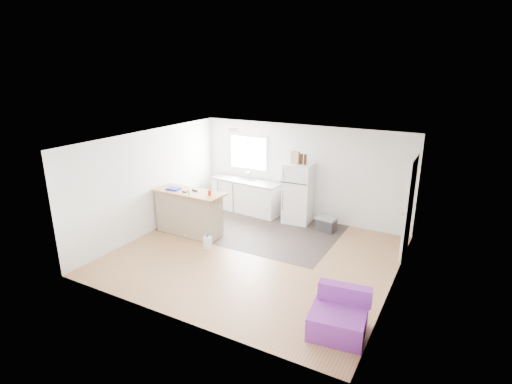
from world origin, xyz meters
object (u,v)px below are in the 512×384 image
Objects in this scene: cleaner_jug at (208,243)px; bottle_left at (302,159)px; cooler at (326,224)px; purple_seat at (339,317)px; red_cup at (210,193)px; peninsula at (189,212)px; bottle_right at (305,160)px; refrigerator at (298,193)px; cardboard_box at (295,158)px; blue_tray at (174,189)px; mop at (189,227)px; kitchen_cabinets at (246,195)px.

bottle_left is at bearing 60.65° from cleaner_jug.
cleaner_jug is at bearing -122.39° from cooler.
purple_seat is 3.59m from cleaner_jug.
peninsula is at bearing 178.81° from red_cup.
peninsula is 3.00m from bottle_right.
peninsula is at bearing -139.52° from refrigerator.
purple_seat is at bearing -27.34° from red_cup.
cooler is at bearing -9.16° from cardboard_box.
bottle_right reaches higher than refrigerator.
blue_tray is 1.00× the size of cardboard_box.
cardboard_box is (-0.07, -0.07, 0.90)m from refrigerator.
refrigerator is 2.81m from mop.
cleaner_jug is (-1.91, -2.17, -0.03)m from cooler.
kitchen_cabinets is at bearing 95.63° from red_cup.
kitchen_cabinets is 6.66× the size of blue_tray.
cleaner_jug is at bearing -117.94° from refrigerator.
cooler is at bearing -13.68° from bottle_right.
peninsula is 6.78× the size of bottle_right.
blue_tray is 2.97m from cardboard_box.
cleaner_jug is at bearing 150.32° from purple_seat.
peninsula is at bearing 148.56° from purple_seat.
purple_seat is 4.96m from blue_tray.
peninsula is at bearing -97.58° from kitchen_cabinets.
refrigerator reaches higher than blue_tray.
bottle_left is (2.01, 1.84, 1.11)m from peninsula.
mop is 4.79× the size of bottle_left.
mop is at bearing 153.48° from cleaner_jug.
refrigerator is 6.04× the size of bottle_left.
refrigerator is at bearing 161.37° from bottle_right.
purple_seat is (3.77, -3.78, -0.21)m from kitchen_cabinets.
cleaner_jug is 2.83× the size of red_cup.
refrigerator is (1.93, 1.89, 0.23)m from peninsula.
mop is at bearing -13.57° from blue_tray.
refrigerator is at bearing 55.14° from red_cup.
cleaner_jug is at bearing -19.62° from blue_tray.
cardboard_box reaches higher than cleaner_jug.
blue_tray is at bearing -168.81° from peninsula.
bottle_left is (0.15, 0.03, -0.02)m from cardboard_box.
refrigerator is at bearing 147.55° from bottle_left.
blue_tray is (-0.97, -0.05, -0.04)m from red_cup.
refrigerator reaches higher than peninsula.
bottle_left is (1.14, 2.35, 1.49)m from cleaner_jug.
cooler is 1.75m from cardboard_box.
bottle_left reaches higher than cooler.
cleaner_jug is 0.83m from mop.
red_cup reaches higher than purple_seat.
mop is at bearing 150.14° from purple_seat.
cooler is 0.41× the size of mop.
mop is 3.11m from bottle_left.
cooler is at bearing -12.78° from bottle_left.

